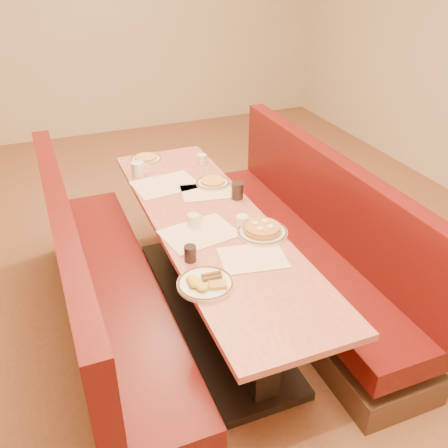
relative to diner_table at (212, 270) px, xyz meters
name	(u,v)px	position (x,y,z in m)	size (l,w,h in m)	color
ground	(212,312)	(0.00, 0.00, -0.37)	(8.00, 8.00, 0.00)	#9E6647
room_envelope	(208,23)	(0.00, 0.00, 1.56)	(6.04, 8.04, 2.82)	beige
diner_table	(212,270)	(0.00, 0.00, 0.00)	(0.70, 2.50, 0.75)	black
booth_left	(102,297)	(-0.73, 0.00, -0.01)	(0.55, 2.50, 1.05)	#4C3326
booth_right	(307,249)	(0.73, 0.00, -0.01)	(0.55, 2.50, 1.05)	#4C3326
placemat_near_left	(199,233)	(-0.12, -0.11, 0.38)	(0.43, 0.32, 0.00)	#FFEAC7
placemat_near_right	(253,258)	(0.07, -0.48, 0.38)	(0.37, 0.27, 0.00)	#FFEAC7
placemat_far_left	(166,185)	(-0.12, 0.61, 0.38)	(0.45, 0.33, 0.00)	#FFEAC7
placemat_far_right	(207,191)	(0.12, 0.40, 0.38)	(0.36, 0.27, 0.00)	#FFEAC7
pancake_plate	(262,231)	(0.23, -0.26, 0.40)	(0.31, 0.31, 0.07)	silver
eggs_plate	(205,283)	(-0.27, -0.61, 0.39)	(0.30, 0.30, 0.06)	silver
extra_plate_mid	(213,182)	(0.20, 0.49, 0.39)	(0.25, 0.25, 0.05)	silver
extra_plate_far	(146,159)	(-0.14, 1.10, 0.39)	(0.25, 0.25, 0.05)	silver
coffee_mug_a	(242,222)	(0.15, -0.15, 0.42)	(0.11, 0.08, 0.08)	silver
coffee_mug_b	(194,220)	(-0.12, -0.01, 0.42)	(0.10, 0.07, 0.08)	silver
coffee_mug_c	(202,159)	(0.25, 0.87, 0.42)	(0.10, 0.07, 0.08)	silver
coffee_mug_d	(138,169)	(-0.26, 0.85, 0.43)	(0.14, 0.10, 0.10)	silver
soda_tumbler_near	(190,254)	(-0.26, -0.37, 0.42)	(0.07, 0.07, 0.09)	black
soda_tumbler_mid	(237,191)	(0.28, 0.23, 0.43)	(0.08, 0.08, 0.11)	black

